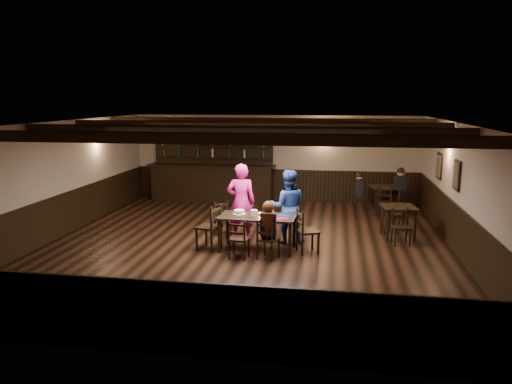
# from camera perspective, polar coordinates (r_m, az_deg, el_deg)

# --- Properties ---
(ground) EXTENTS (10.00, 10.00, 0.00)m
(ground) POSITION_cam_1_polar(r_m,az_deg,el_deg) (11.22, -1.01, -6.00)
(ground) COLOR black
(ground) RESTS_ON ground
(room_shell) EXTENTS (9.02, 10.02, 2.71)m
(room_shell) POSITION_cam_1_polar(r_m,az_deg,el_deg) (10.89, -0.96, 2.89)
(room_shell) COLOR #BCAF9C
(room_shell) RESTS_ON ground
(dining_table) EXTENTS (1.65, 0.88, 0.75)m
(dining_table) POSITION_cam_1_polar(r_m,az_deg,el_deg) (10.66, 0.17, -3.14)
(dining_table) COLOR black
(dining_table) RESTS_ON ground
(chair_near_left) EXTENTS (0.41, 0.40, 0.81)m
(chair_near_left) POSITION_cam_1_polar(r_m,az_deg,el_deg) (10.10, -2.07, -5.12)
(chair_near_left) COLOR black
(chair_near_left) RESTS_ON ground
(chair_near_right) EXTENTS (0.48, 0.47, 0.82)m
(chair_near_right) POSITION_cam_1_polar(r_m,az_deg,el_deg) (10.05, 1.21, -5.17)
(chair_near_right) COLOR black
(chair_near_right) RESTS_ON ground
(chair_end_left) EXTENTS (0.55, 0.57, 0.99)m
(chair_end_left) POSITION_cam_1_polar(r_m,az_deg,el_deg) (10.73, -5.05, -3.63)
(chair_end_left) COLOR black
(chair_end_left) RESTS_ON ground
(chair_end_right) EXTENTS (0.55, 0.56, 0.93)m
(chair_end_right) POSITION_cam_1_polar(r_m,az_deg,el_deg) (10.53, 5.52, -4.11)
(chair_end_right) COLOR black
(chair_end_right) RESTS_ON ground
(chair_far_pushed) EXTENTS (0.49, 0.48, 0.79)m
(chair_far_pushed) POSITION_cam_1_polar(r_m,az_deg,el_deg) (11.98, -3.89, -2.66)
(chair_far_pushed) COLOR black
(chair_far_pushed) RESTS_ON ground
(woman_pink) EXTENTS (0.70, 0.51, 1.77)m
(woman_pink) POSITION_cam_1_polar(r_m,az_deg,el_deg) (11.38, -1.71, -1.16)
(woman_pink) COLOR #D92186
(woman_pink) RESTS_ON ground
(man_blue) EXTENTS (0.88, 0.73, 1.66)m
(man_blue) POSITION_cam_1_polar(r_m,az_deg,el_deg) (11.18, 3.64, -1.69)
(man_blue) COLOR navy
(man_blue) RESTS_ON ground
(seated_person) EXTENTS (0.31, 0.47, 0.77)m
(seated_person) POSITION_cam_1_polar(r_m,az_deg,el_deg) (10.01, 1.40, -3.28)
(seated_person) COLOR black
(seated_person) RESTS_ON ground
(cake) EXTENTS (0.29, 0.29, 0.09)m
(cake) POSITION_cam_1_polar(r_m,az_deg,el_deg) (10.81, -1.94, -2.31)
(cake) COLOR white
(cake) RESTS_ON dining_table
(plate_stack_a) EXTENTS (0.15, 0.15, 0.14)m
(plate_stack_a) POSITION_cam_1_polar(r_m,az_deg,el_deg) (10.58, -0.20, -2.42)
(plate_stack_a) COLOR white
(plate_stack_a) RESTS_ON dining_table
(plate_stack_b) EXTENTS (0.15, 0.15, 0.17)m
(plate_stack_b) POSITION_cam_1_polar(r_m,az_deg,el_deg) (10.58, 1.52, -2.33)
(plate_stack_b) COLOR white
(plate_stack_b) RESTS_ON dining_table
(tea_light) EXTENTS (0.05, 0.05, 0.06)m
(tea_light) POSITION_cam_1_polar(r_m,az_deg,el_deg) (10.73, 0.41, -2.49)
(tea_light) COLOR #A5A8AD
(tea_light) RESTS_ON dining_table
(salt_shaker) EXTENTS (0.03, 0.03, 0.08)m
(salt_shaker) POSITION_cam_1_polar(r_m,az_deg,el_deg) (10.49, 1.79, -2.71)
(salt_shaker) COLOR silver
(salt_shaker) RESTS_ON dining_table
(pepper_shaker) EXTENTS (0.04, 0.04, 0.09)m
(pepper_shaker) POSITION_cam_1_polar(r_m,az_deg,el_deg) (10.49, 2.24, -2.68)
(pepper_shaker) COLOR #A5A8AD
(pepper_shaker) RESTS_ON dining_table
(drink_glass) EXTENTS (0.07, 0.07, 0.11)m
(drink_glass) POSITION_cam_1_polar(r_m,az_deg,el_deg) (10.66, 1.84, -2.41)
(drink_glass) COLOR silver
(drink_glass) RESTS_ON dining_table
(menu_red) EXTENTS (0.42, 0.38, 0.00)m
(menu_red) POSITION_cam_1_polar(r_m,az_deg,el_deg) (10.41, 2.69, -3.04)
(menu_red) COLOR maroon
(menu_red) RESTS_ON dining_table
(menu_blue) EXTENTS (0.40, 0.37, 0.00)m
(menu_blue) POSITION_cam_1_polar(r_m,az_deg,el_deg) (10.69, 3.19, -2.68)
(menu_blue) COLOR #0E1E49
(menu_blue) RESTS_ON dining_table
(bar_counter) EXTENTS (4.04, 0.70, 2.20)m
(bar_counter) POSITION_cam_1_polar(r_m,az_deg,el_deg) (15.98, -5.01, 1.65)
(bar_counter) COLOR black
(bar_counter) RESTS_ON ground
(back_table_a) EXTENTS (0.86, 0.86, 0.75)m
(back_table_a) POSITION_cam_1_polar(r_m,az_deg,el_deg) (12.08, 15.97, -2.06)
(back_table_a) COLOR black
(back_table_a) RESTS_ON ground
(back_table_b) EXTENTS (0.90, 0.90, 0.75)m
(back_table_b) POSITION_cam_1_polar(r_m,az_deg,el_deg) (14.65, 14.49, 0.21)
(back_table_b) COLOR black
(back_table_b) RESTS_ON ground
(bg_patron_left) EXTENTS (0.20, 0.33, 0.68)m
(bg_patron_left) POSITION_cam_1_polar(r_m,az_deg,el_deg) (14.49, 11.70, 0.85)
(bg_patron_left) COLOR black
(bg_patron_left) RESTS_ON ground
(bg_patron_right) EXTENTS (0.31, 0.43, 0.81)m
(bg_patron_right) POSITION_cam_1_polar(r_m,az_deg,el_deg) (14.80, 16.17, 1.13)
(bg_patron_right) COLOR black
(bg_patron_right) RESTS_ON ground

